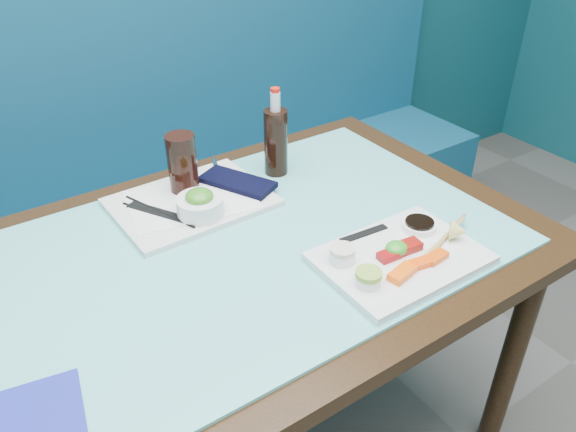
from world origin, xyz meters
TOP-DOWN VIEW (x-y plane):
  - booth_bench at (0.00, 2.29)m, footprint 3.00×0.56m
  - dining_table at (0.00, 1.45)m, footprint 1.40×0.90m
  - glass_top at (0.00, 1.45)m, footprint 1.22×0.76m
  - sashimi_plate at (0.26, 1.21)m, footprint 0.35×0.25m
  - salmon_left at (0.21, 1.15)m, footprint 0.07×0.05m
  - salmon_mid at (0.26, 1.16)m, footprint 0.06×0.04m
  - salmon_right at (0.31, 1.15)m, footprint 0.06×0.03m
  - tuna_left at (0.23, 1.21)m, footprint 0.05×0.03m
  - tuna_right at (0.29, 1.21)m, footprint 0.06×0.04m
  - seaweed_garnish at (0.26, 1.22)m, footprint 0.06×0.06m
  - ramekin_wasabi at (0.14, 1.17)m, footprint 0.07×0.07m
  - wasabi_fill at (0.14, 1.17)m, footprint 0.06×0.06m
  - ramekin_ginger at (0.14, 1.26)m, footprint 0.07×0.07m
  - ginger_fill at (0.14, 1.26)m, footprint 0.06×0.06m
  - soy_dish at (0.37, 1.26)m, footprint 0.10×0.10m
  - soy_fill at (0.37, 1.26)m, footprint 0.09×0.09m
  - lemon_wedge at (0.41, 1.18)m, footprint 0.06×0.06m
  - chopstick_sleeve at (0.25, 1.31)m, footprint 0.12×0.03m
  - wooden_chopstick_a at (0.37, 1.19)m, footprint 0.22×0.07m
  - wooden_chopstick_b at (0.38, 1.19)m, footprint 0.23×0.09m
  - serving_tray at (-0.01, 1.68)m, footprint 0.39×0.30m
  - paper_placemat at (-0.01, 1.68)m, footprint 0.35×0.27m
  - seaweed_bowl at (-0.02, 1.60)m, footprint 0.12×0.12m
  - seaweed_salad at (-0.02, 1.60)m, footprint 0.08×0.08m
  - cola_glass at (-0.00, 1.73)m, footprint 0.09×0.09m
  - navy_pouch at (0.12, 1.68)m, footprint 0.17×0.22m
  - fork at (0.12, 1.78)m, footprint 0.04×0.10m
  - black_chopstick_a at (-0.11, 1.67)m, footprint 0.11×0.18m
  - black_chopstick_b at (-0.10, 1.67)m, footprint 0.09×0.23m
  - tray_sleeve at (-0.11, 1.67)m, footprint 0.11×0.16m
  - cola_bottle_body at (0.26, 1.70)m, footprint 0.08×0.08m
  - cola_bottle_neck at (0.26, 1.70)m, footprint 0.04×0.04m
  - cola_bottle_cap at (0.26, 1.70)m, footprint 0.03×0.03m
  - blue_napkin at (-0.52, 1.22)m, footprint 0.20×0.20m

SIDE VIEW (x-z plane):
  - booth_bench at x=0.00m, z-range -0.21..0.96m
  - dining_table at x=0.00m, z-range 0.29..1.04m
  - glass_top at x=0.00m, z-range 0.75..0.76m
  - blue_napkin at x=-0.52m, z-range 0.76..0.76m
  - serving_tray at x=-0.01m, z-range 0.76..0.77m
  - sashimi_plate at x=0.26m, z-range 0.76..0.78m
  - paper_placemat at x=-0.01m, z-range 0.77..0.77m
  - tray_sleeve at x=-0.11m, z-range 0.77..0.78m
  - black_chopstick_a at x=-0.11m, z-range 0.77..0.78m
  - black_chopstick_b at x=-0.10m, z-range 0.77..0.78m
  - chopstick_sleeve at x=0.25m, z-range 0.78..0.78m
  - fork at x=0.12m, z-range 0.77..0.78m
  - navy_pouch at x=0.12m, z-range 0.77..0.79m
  - wooden_chopstick_a at x=0.37m, z-range 0.78..0.78m
  - wooden_chopstick_b at x=0.38m, z-range 0.78..0.78m
  - salmon_mid at x=0.26m, z-range 0.78..0.79m
  - salmon_right at x=0.31m, z-range 0.78..0.79m
  - soy_dish at x=0.37m, z-range 0.78..0.79m
  - tuna_left at x=0.23m, z-range 0.78..0.79m
  - salmon_left at x=0.21m, z-range 0.78..0.79m
  - tuna_right at x=0.29m, z-range 0.78..0.79m
  - ramekin_wasabi at x=0.14m, z-range 0.78..0.80m
  - ramekin_ginger at x=0.14m, z-range 0.78..0.80m
  - seaweed_garnish at x=0.26m, z-range 0.78..0.80m
  - soy_fill at x=0.37m, z-range 0.79..0.80m
  - seaweed_bowl at x=-0.02m, z-range 0.77..0.82m
  - lemon_wedge at x=0.41m, z-range 0.78..0.82m
  - wasabi_fill at x=0.14m, z-range 0.80..0.81m
  - ginger_fill at x=0.14m, z-range 0.80..0.81m
  - seaweed_salad at x=-0.02m, z-range 0.81..0.84m
  - cola_glass at x=0.00m, z-range 0.77..0.93m
  - cola_bottle_body at x=0.26m, z-range 0.76..0.94m
  - cola_bottle_neck at x=0.26m, z-range 0.94..0.99m
  - cola_bottle_cap at x=0.26m, z-range 0.99..1.00m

